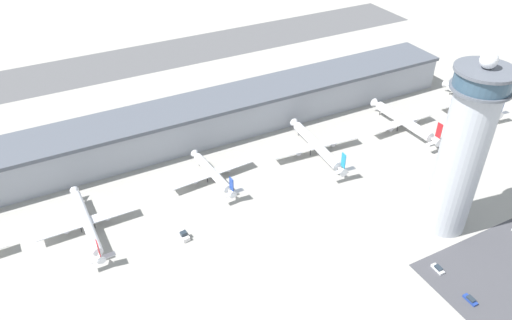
# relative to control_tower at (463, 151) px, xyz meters

# --- Properties ---
(ground_plane) EXTENTS (1000.00, 1000.00, 0.00)m
(ground_plane) POSITION_rel_control_tower_xyz_m (-50.96, 26.34, -32.43)
(ground_plane) COLOR #9E9B93
(terminal_building) EXTENTS (254.43, 25.00, 17.81)m
(terminal_building) POSITION_rel_control_tower_xyz_m (-50.96, 96.34, -23.42)
(terminal_building) COLOR #9399A3
(terminal_building) RESTS_ON ground
(runway_strip) EXTENTS (381.64, 44.00, 0.01)m
(runway_strip) POSITION_rel_control_tower_xyz_m (-50.96, 196.11, -32.42)
(runway_strip) COLOR #515154
(runway_strip) RESTS_ON ground
(control_tower) EXTENTS (18.80, 18.80, 67.18)m
(control_tower) POSITION_rel_control_tower_xyz_m (0.00, 0.00, 0.00)
(control_tower) COLOR #ADB2BC
(control_tower) RESTS_ON ground
(airplane_gate_bravo) EXTENTS (34.85, 42.14, 11.33)m
(airplane_gate_bravo) POSITION_rel_control_tower_xyz_m (-115.59, 56.88, -28.43)
(airplane_gate_bravo) COLOR silver
(airplane_gate_bravo) RESTS_ON ground
(airplane_gate_charlie) EXTENTS (36.65, 34.17, 11.16)m
(airplane_gate_charlie) POSITION_rel_control_tower_xyz_m (-63.84, 63.45, -28.58)
(airplane_gate_charlie) COLOR silver
(airplane_gate_charlie) RESTS_ON ground
(airplane_gate_delta) EXTENTS (41.71, 44.26, 13.03)m
(airplane_gate_delta) POSITION_rel_control_tower_xyz_m (-15.70, 59.92, -27.98)
(airplane_gate_delta) COLOR silver
(airplane_gate_delta) RESTS_ON ground
(airplane_gate_echo) EXTENTS (35.87, 43.33, 13.86)m
(airplane_gate_echo) POSITION_rel_control_tower_xyz_m (32.08, 58.19, -27.84)
(airplane_gate_echo) COLOR white
(airplane_gate_echo) RESTS_ON ground
(airplane_gate_foxtrot) EXTENTS (36.40, 38.94, 13.14)m
(airplane_gate_foxtrot) POSITION_rel_control_tower_xyz_m (77.94, 60.12, -28.05)
(airplane_gate_foxtrot) COLOR white
(airplane_gate_foxtrot) RESTS_ON ground
(service_truck_fuel) EXTENTS (3.30, 6.27, 3.00)m
(service_truck_fuel) POSITION_rel_control_tower_xyz_m (-86.62, 37.56, -31.38)
(service_truck_fuel) COLOR black
(service_truck_fuel) RESTS_ON ground
(car_white_wagon) EXTENTS (2.02, 4.73, 1.53)m
(car_white_wagon) POSITION_rel_control_tower_xyz_m (-17.77, -15.95, -31.83)
(car_white_wagon) COLOR black
(car_white_wagon) RESTS_ON ground
(car_grey_coupe) EXTENTS (1.88, 4.73, 1.40)m
(car_grey_coupe) POSITION_rel_control_tower_xyz_m (-18.11, -30.08, -31.88)
(car_grey_coupe) COLOR black
(car_grey_coupe) RESTS_ON ground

